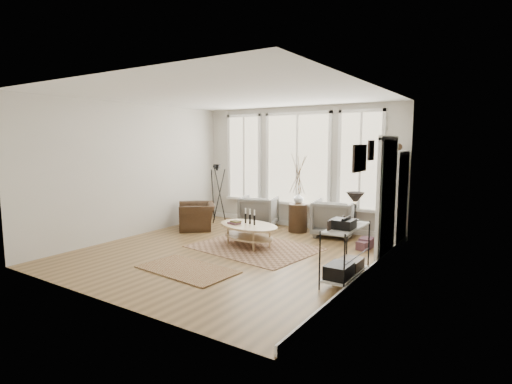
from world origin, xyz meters
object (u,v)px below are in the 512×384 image
Objects in this scene: low_shelf at (346,248)px; armchair_left at (259,212)px; armchair_right at (334,218)px; side_table at (298,194)px; accent_chair at (197,216)px; bookcase at (395,198)px; coffee_table at (248,229)px.

low_shelf reaches higher than armchair_left.
side_table is (-0.87, -0.03, 0.47)m from armchair_right.
armchair_right is 0.94× the size of accent_chair.
side_table is 1.92× the size of accent_chair.
low_shelf is 1.47× the size of armchair_right.
bookcase reaches higher than accent_chair.
accent_chair is (-1.15, -0.95, -0.08)m from armchair_left.
bookcase is at bearing -0.90° from side_table.
armchair_right is (-1.23, 2.59, -0.11)m from low_shelf.
armchair_left is 0.89× the size of accent_chair.
low_shelf is at bearing 124.77° from armchair_left.
accent_chair is (-2.16, -1.05, -0.57)m from side_table.
armchair_left is 1.13m from side_table.
side_table is at bearing -8.03° from armchair_right.
bookcase reaches higher than armchair_left.
armchair_right is at bearing 176.96° from bookcase.
coffee_table is 1.78m from side_table.
coffee_table is 1.63× the size of accent_chair.
low_shelf is at bearing 105.19° from armchair_right.
armchair_left is (-3.17, -0.06, -0.57)m from bookcase.
accent_chair is at bearing 22.63° from armchair_left.
armchair_right is (1.88, 0.13, 0.02)m from armchair_left.
bookcase reaches higher than side_table.
bookcase is 2.56m from low_shelf.
coffee_table is at bearing -98.50° from side_table.
armchair_left is at bearing 141.71° from low_shelf.
bookcase is 2.17m from side_table.
armchair_right is at bearing 56.66° from coffee_table.
coffee_table is 1.74× the size of armchair_right.
coffee_table is 0.85× the size of side_table.
coffee_table is 2.05m from armchair_right.
armchair_left is at bearing -178.93° from bookcase.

